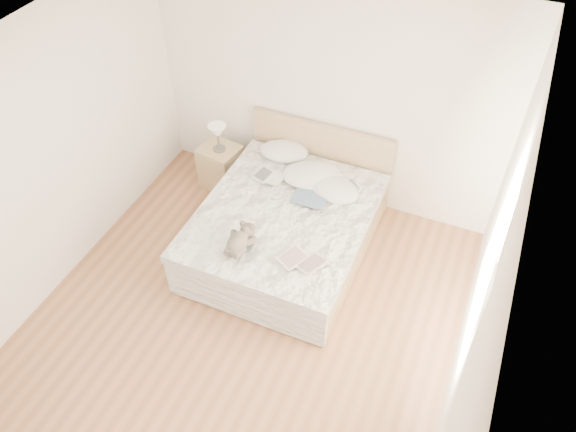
# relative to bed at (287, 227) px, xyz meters

# --- Properties ---
(floor) EXTENTS (4.00, 4.50, 0.00)m
(floor) POSITION_rel_bed_xyz_m (0.00, -1.19, -0.31)
(floor) COLOR brown
(floor) RESTS_ON ground
(ceiling) EXTENTS (4.00, 4.50, 0.00)m
(ceiling) POSITION_rel_bed_xyz_m (0.00, -1.19, 2.39)
(ceiling) COLOR white
(ceiling) RESTS_ON ground
(wall_back) EXTENTS (4.00, 0.02, 2.70)m
(wall_back) POSITION_rel_bed_xyz_m (0.00, 1.06, 1.04)
(wall_back) COLOR white
(wall_back) RESTS_ON ground
(wall_left) EXTENTS (0.02, 4.50, 2.70)m
(wall_left) POSITION_rel_bed_xyz_m (-2.00, -1.19, 1.04)
(wall_left) COLOR white
(wall_left) RESTS_ON ground
(wall_right) EXTENTS (0.02, 4.50, 2.70)m
(wall_right) POSITION_rel_bed_xyz_m (2.00, -1.19, 1.04)
(wall_right) COLOR white
(wall_right) RESTS_ON ground
(window) EXTENTS (0.02, 1.30, 1.10)m
(window) POSITION_rel_bed_xyz_m (1.99, -0.89, 1.14)
(window) COLOR white
(window) RESTS_ON wall_right
(bed) EXTENTS (1.72, 2.14, 1.00)m
(bed) POSITION_rel_bed_xyz_m (0.00, 0.00, 0.00)
(bed) COLOR tan
(bed) RESTS_ON floor
(nightstand) EXTENTS (0.51, 0.47, 0.56)m
(nightstand) POSITION_rel_bed_xyz_m (-1.17, 0.65, -0.03)
(nightstand) COLOR tan
(nightstand) RESTS_ON floor
(table_lamp) EXTENTS (0.23, 0.23, 0.34)m
(table_lamp) POSITION_rel_bed_xyz_m (-1.15, 0.64, 0.50)
(table_lamp) COLOR #524D47
(table_lamp) RESTS_ON nightstand
(pillow_left) EXTENTS (0.63, 0.49, 0.17)m
(pillow_left) POSITION_rel_bed_xyz_m (-0.39, 0.81, 0.33)
(pillow_left) COLOR white
(pillow_left) RESTS_ON bed
(pillow_middle) EXTENTS (0.77, 0.63, 0.20)m
(pillow_middle) POSITION_rel_bed_xyz_m (0.07, 0.53, 0.33)
(pillow_middle) COLOR white
(pillow_middle) RESTS_ON bed
(pillow_right) EXTENTS (0.64, 0.51, 0.17)m
(pillow_right) POSITION_rel_bed_xyz_m (0.37, 0.42, 0.33)
(pillow_right) COLOR silver
(pillow_right) RESTS_ON bed
(blouse) EXTENTS (0.60, 0.63, 0.02)m
(blouse) POSITION_rel_bed_xyz_m (0.17, 0.33, 0.32)
(blouse) COLOR #3A5369
(blouse) RESTS_ON bed
(photo_book) EXTENTS (0.37, 0.29, 0.03)m
(photo_book) POSITION_rel_bed_xyz_m (-0.35, 0.34, 0.32)
(photo_book) COLOR white
(photo_book) RESTS_ON bed
(childrens_book) EXTENTS (0.49, 0.42, 0.03)m
(childrens_book) POSITION_rel_bed_xyz_m (0.44, -0.66, 0.32)
(childrens_book) COLOR beige
(childrens_book) RESTS_ON bed
(teddy_bear) EXTENTS (0.26, 0.36, 0.19)m
(teddy_bear) POSITION_rel_bed_xyz_m (-0.19, -0.75, 0.34)
(teddy_bear) COLOR brown
(teddy_bear) RESTS_ON bed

